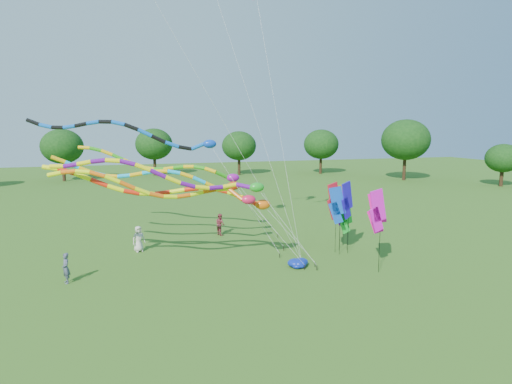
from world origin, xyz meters
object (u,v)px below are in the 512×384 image
object	(u,v)px
person_b	(66,268)
person_c	(220,224)
tube_kite_orange	(178,190)
blue_nylon_heap	(295,263)
person_a	(139,239)
tube_kite_red	(183,192)

from	to	relation	value
person_b	person_c	size ratio (longest dim) A/B	0.98
tube_kite_orange	person_b	bearing A→B (deg)	-176.93
tube_kite_orange	person_c	bearing A→B (deg)	72.91
tube_kite_orange	person_c	xyz separation A→B (m)	(4.09, 8.39, -4.03)
blue_nylon_heap	person_a	size ratio (longest dim) A/B	0.94
tube_kite_red	person_a	bearing A→B (deg)	135.55
tube_kite_orange	person_b	xyz separation A→B (m)	(-5.99, 0.61, -4.04)
person_a	person_b	xyz separation A→B (m)	(-3.90, -4.95, -0.05)
tube_kite_red	blue_nylon_heap	bearing A→B (deg)	0.03
tube_kite_red	person_c	world-z (taller)	tube_kite_red
blue_nylon_heap	person_c	bearing A→B (deg)	106.59
person_a	blue_nylon_heap	bearing A→B (deg)	-53.91
tube_kite_red	person_a	xyz separation A→B (m)	(-2.53, 4.31, -3.69)
tube_kite_orange	blue_nylon_heap	bearing A→B (deg)	5.05
person_c	tube_kite_orange	bearing A→B (deg)	134.83
person_a	tube_kite_red	bearing A→B (deg)	-79.23
tube_kite_red	person_b	bearing A→B (deg)	-159.10
person_a	person_c	world-z (taller)	person_a
tube_kite_red	blue_nylon_heap	xyz separation A→B (m)	(6.29, -1.70, -4.34)
tube_kite_orange	person_b	world-z (taller)	tube_kite_orange
tube_kite_orange	person_b	distance (m)	7.25
tube_kite_orange	person_a	size ratio (longest dim) A/B	7.71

